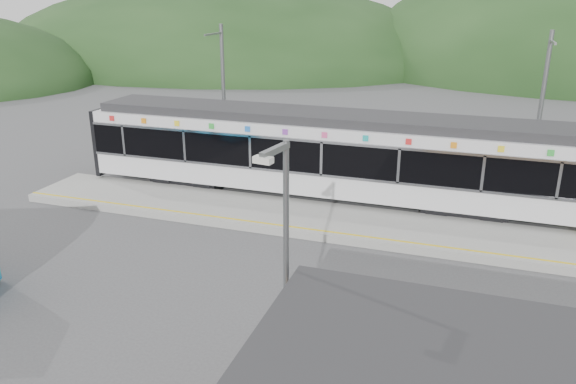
% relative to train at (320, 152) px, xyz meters
% --- Properties ---
extents(ground, '(120.00, 120.00, 0.00)m').
position_rel_train_xyz_m(ground, '(1.46, -6.00, -2.06)').
color(ground, '#4C4C4F').
rests_on(ground, ground).
extents(hills, '(146.00, 149.00, 26.00)m').
position_rel_train_xyz_m(hills, '(7.65, -0.71, -2.06)').
color(hills, '#1E3D19').
rests_on(hills, ground).
extents(platform, '(26.00, 3.20, 0.30)m').
position_rel_train_xyz_m(platform, '(1.46, -2.70, -1.91)').
color(platform, '#9E9E99').
rests_on(platform, ground).
extents(yellow_line, '(26.00, 0.10, 0.01)m').
position_rel_train_xyz_m(yellow_line, '(1.46, -4.00, -1.76)').
color(yellow_line, yellow).
rests_on(yellow_line, platform).
extents(train, '(20.44, 3.01, 3.74)m').
position_rel_train_xyz_m(train, '(0.00, 0.00, 0.00)').
color(train, black).
rests_on(train, ground).
extents(catenary_mast_west, '(0.18, 1.80, 7.00)m').
position_rel_train_xyz_m(catenary_mast_west, '(-5.54, 2.56, 1.58)').
color(catenary_mast_west, slate).
rests_on(catenary_mast_west, ground).
extents(catenary_mast_east, '(0.18, 1.80, 7.00)m').
position_rel_train_xyz_m(catenary_mast_east, '(8.46, 2.56, 1.58)').
color(catenary_mast_east, slate).
rests_on(catenary_mast_east, ground).
extents(lamp_post, '(0.38, 1.03, 5.69)m').
position_rel_train_xyz_m(lamp_post, '(2.64, -12.20, 1.34)').
color(lamp_post, slate).
rests_on(lamp_post, ground).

